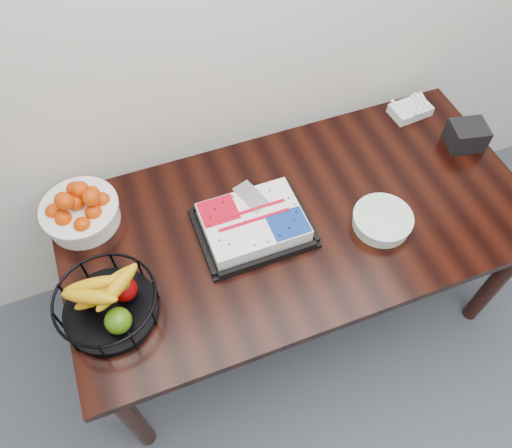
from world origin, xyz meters
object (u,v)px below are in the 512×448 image
object	(u,v)px
table	(298,230)
tangerine_bowl	(79,208)
plate_stack	(382,221)
napkin_box	(467,135)
cake_tray	(253,224)
fruit_basket	(107,303)

from	to	relation	value
table	tangerine_bowl	bearing A→B (deg)	160.22
plate_stack	napkin_box	size ratio (longest dim) A/B	1.55
table	tangerine_bowl	size ratio (longest dim) A/B	6.23
plate_stack	napkin_box	xyz separation A→B (m)	(0.53, 0.25, 0.02)
cake_tray	plate_stack	world-z (taller)	cake_tray
cake_tray	tangerine_bowl	distance (m)	0.64
cake_tray	napkin_box	distance (m)	0.99
tangerine_bowl	plate_stack	size ratio (longest dim) A/B	1.29
table	fruit_basket	world-z (taller)	fruit_basket
tangerine_bowl	cake_tray	bearing A→B (deg)	-24.53
table	fruit_basket	size ratio (longest dim) A/B	5.35
table	tangerine_bowl	xyz separation A→B (m)	(-0.77, 0.28, 0.17)
cake_tray	napkin_box	world-z (taller)	napkin_box
table	napkin_box	xyz separation A→B (m)	(0.80, 0.11, 0.14)
tangerine_bowl	fruit_basket	size ratio (longest dim) A/B	0.86
cake_tray	tangerine_bowl	world-z (taller)	tangerine_bowl
table	napkin_box	world-z (taller)	napkin_box
table	tangerine_bowl	distance (m)	0.83
napkin_box	tangerine_bowl	bearing A→B (deg)	173.83
cake_tray	tangerine_bowl	bearing A→B (deg)	155.47
plate_stack	cake_tray	bearing A→B (deg)	161.98
fruit_basket	plate_stack	size ratio (longest dim) A/B	1.50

